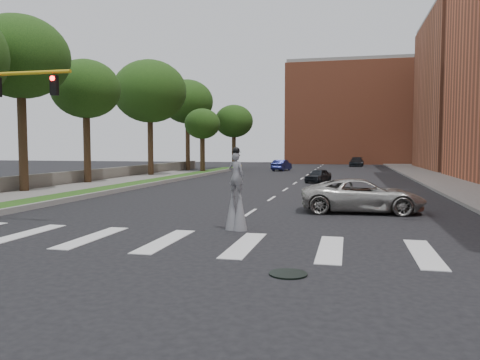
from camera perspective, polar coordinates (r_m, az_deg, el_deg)
ground_plane at (r=13.76m, az=-5.65°, el=-8.49°), size 160.00×160.00×0.00m
grass_median at (r=36.46m, az=-12.67°, el=-0.58°), size 2.00×60.00×0.25m
median_curb at (r=36.01m, az=-11.17°, el=-0.59°), size 0.20×60.00×0.28m
sidewalk_left at (r=29.65m, az=-26.43°, el=-2.00°), size 4.00×60.00×0.18m
sidewalk_right at (r=38.69m, az=25.26°, el=-0.65°), size 5.00×90.00×0.18m
stone_wall at (r=40.82m, az=-18.42°, el=0.39°), size 0.50×56.00×1.10m
manhole at (r=11.19m, az=5.89°, el=-11.31°), size 0.90×0.90×0.04m
building_backdrop at (r=90.93m, az=14.27°, el=7.68°), size 26.00×14.00×18.00m
stilt_performer at (r=16.78m, az=-0.46°, el=-2.21°), size 0.82×0.62×2.98m
suv_crossing at (r=22.12m, az=14.68°, el=-1.84°), size 5.69×2.90×1.54m
car_near at (r=40.08m, az=9.53°, el=0.53°), size 2.35×3.67×1.16m
car_mid at (r=59.90m, az=5.09°, el=1.80°), size 2.21×4.40×1.39m
car_far at (r=75.37m, az=14.03°, el=2.17°), size 2.41×5.12×1.44m
tree_2 at (r=33.62m, az=-25.23°, el=13.33°), size 6.16×6.16×11.32m
tree_3 at (r=39.70m, az=-18.29°, el=10.41°), size 5.46×5.46×9.93m
tree_4 at (r=49.07m, az=-10.94°, el=10.53°), size 7.44×7.44×11.81m
tree_5 at (r=62.02m, az=-6.43°, el=9.43°), size 6.70×6.70×11.76m
tree_6 at (r=54.26m, az=-4.62°, el=6.77°), size 4.11×4.11×7.43m
tree_7 at (r=65.27m, az=-0.75°, el=7.14°), size 5.32×5.32×8.86m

